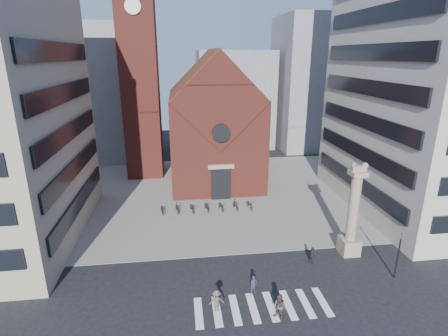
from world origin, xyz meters
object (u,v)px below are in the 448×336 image
(traffic_light, at_px, (398,253))
(pedestrian_1, at_px, (280,307))
(lion_column, at_px, (352,219))
(pedestrian_2, at_px, (312,256))
(pedestrian_0, at_px, (254,285))
(scooter_0, at_px, (162,209))

(traffic_light, height_order, pedestrian_1, traffic_light)
(lion_column, xyz_separation_m, pedestrian_2, (-3.94, -1.19, -2.66))
(pedestrian_1, height_order, pedestrian_2, pedestrian_1)
(lion_column, relative_size, pedestrian_2, 5.43)
(lion_column, bearing_deg, pedestrian_1, -139.48)
(pedestrian_0, bearing_deg, pedestrian_1, -83.39)
(traffic_light, xyz_separation_m, pedestrian_0, (-11.75, -0.46, -1.52))
(lion_column, height_order, pedestrian_2, lion_column)
(pedestrian_0, bearing_deg, pedestrian_2, 13.56)
(pedestrian_1, relative_size, scooter_0, 1.02)
(traffic_light, relative_size, pedestrian_0, 2.81)
(traffic_light, distance_m, pedestrian_1, 11.16)
(pedestrian_2, relative_size, scooter_0, 0.84)
(pedestrian_0, height_order, pedestrian_2, pedestrian_2)
(pedestrian_1, relative_size, pedestrian_2, 1.22)
(lion_column, bearing_deg, scooter_0, 148.22)
(pedestrian_2, distance_m, scooter_0, 17.71)
(lion_column, relative_size, scooter_0, 4.54)
(lion_column, xyz_separation_m, scooter_0, (-17.14, 10.62, -2.91))
(pedestrian_0, bearing_deg, lion_column, 8.80)
(pedestrian_0, bearing_deg, scooter_0, 100.33)
(traffic_light, xyz_separation_m, pedestrian_1, (-10.57, -3.33, -1.32))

